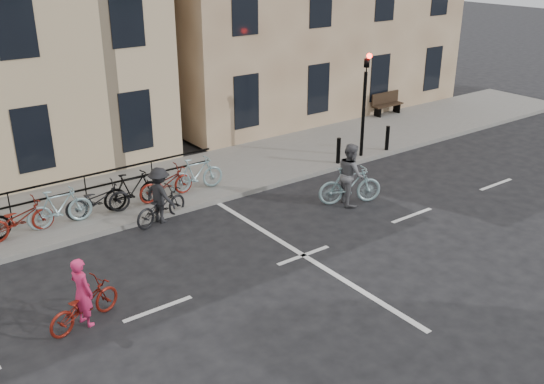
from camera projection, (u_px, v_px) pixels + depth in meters
ground at (303, 255)px, 15.11m from camera, size 120.00×120.00×0.00m
sidewalk at (63, 212)px, 17.34m from camera, size 46.00×4.00×0.15m
traffic_light at (365, 92)px, 20.79m from camera, size 0.18×0.30×3.90m
bollard_east at (338, 151)px, 20.78m from camera, size 0.14×0.14×0.90m
bollard_west at (387, 138)px, 22.09m from camera, size 0.14×0.14×0.90m
bench at (386, 103)px, 26.62m from camera, size 1.60×0.41×0.97m
parked_bikes at (77, 204)px, 16.48m from camera, size 9.35×1.23×1.05m
cyclist_pink at (83, 302)px, 12.24m from camera, size 1.79×1.09×1.50m
cyclist_grey at (350, 180)px, 17.83m from camera, size 1.97×1.29×1.86m
cyclist_dark at (160, 201)px, 16.71m from camera, size 1.89×1.16×1.59m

